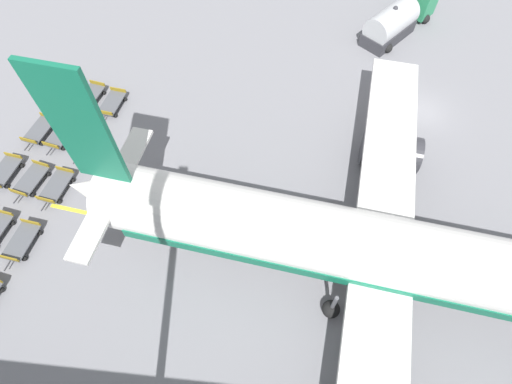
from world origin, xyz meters
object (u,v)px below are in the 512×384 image
Objects in this scene: baggage_dolly_row_mid_a_col_c at (31,180)px; baggage_dolly_row_mid_b_col_c at (57,187)px; baggage_dolly_row_mid_a_col_a at (90,96)px; fuel_tanker_secondary at (397,20)px; baggage_dolly_row_mid_b_col_a at (112,103)px; baggage_dolly_row_mid_b_col_d at (22,242)px; baggage_dolly_row_near_col_b at (40,130)px; baggage_dolly_row_near_col_c at (5,172)px; baggage_dolly_row_mid_a_col_b at (62,135)px; baggage_dolly_row_near_col_a at (69,92)px; baggage_dolly_row_mid_b_col_b at (88,143)px; airplane at (400,256)px.

baggage_dolly_row_mid_a_col_c is 1.00× the size of baggage_dolly_row_mid_b_col_c.
baggage_dolly_row_mid_a_col_a is at bearing 169.64° from baggage_dolly_row_mid_a_col_c.
baggage_dolly_row_mid_b_col_a is at bearing -63.15° from fuel_tanker_secondary.
baggage_dolly_row_mid_a_col_c is 4.96m from baggage_dolly_row_mid_b_col_d.
baggage_dolly_row_near_col_b and baggage_dolly_row_mid_a_col_c have the same top height.
fuel_tanker_secondary is 2.37× the size of baggage_dolly_row_near_col_c.
baggage_dolly_row_mid_a_col_c is at bearing -53.88° from fuel_tanker_secondary.
baggage_dolly_row_mid_a_col_b is 4.71m from baggage_dolly_row_mid_b_col_a.
baggage_dolly_row_near_col_a is 1.00× the size of baggage_dolly_row_mid_b_col_b.
baggage_dolly_row_mid_b_col_d is at bearing 15.34° from baggage_dolly_row_mid_a_col_c.
baggage_dolly_row_mid_a_col_a is 1.00× the size of baggage_dolly_row_mid_b_col_c.
baggage_dolly_row_mid_b_col_d is at bearing -10.80° from baggage_dolly_row_mid_b_col_b.
fuel_tanker_secondary reaches higher than baggage_dolly_row_mid_b_col_c.
baggage_dolly_row_mid_b_col_b is (16.41, -24.67, -0.95)m from fuel_tanker_secondary.
baggage_dolly_row_mid_a_col_b is at bearing 13.47° from baggage_dolly_row_near_col_a.
fuel_tanker_secondary is at bearing 133.48° from baggage_dolly_row_mid_b_col_d.
baggage_dolly_row_near_col_b is 1.00× the size of baggage_dolly_row_mid_a_col_c.
baggage_dolly_row_mid_b_col_c is (9.00, 0.46, 0.00)m from baggage_dolly_row_mid_a_col_a.
airplane is 11.73× the size of baggage_dolly_row_mid_a_col_a.
baggage_dolly_row_mid_b_col_a and baggage_dolly_row_mid_b_col_c have the same top height.
baggage_dolly_row_mid_b_col_d is at bearing 3.91° from baggage_dolly_row_mid_a_col_b.
baggage_dolly_row_near_col_a is 1.00× the size of baggage_dolly_row_mid_b_col_a.
baggage_dolly_row_mid_b_col_c is (4.99, 3.23, 0.00)m from baggage_dolly_row_near_col_b.
baggage_dolly_row_near_col_c is 8.97m from baggage_dolly_row_mid_a_col_a.
baggage_dolly_row_near_col_b is 5.94m from baggage_dolly_row_mid_b_col_c.
baggage_dolly_row_mid_a_col_c and baggage_dolly_row_mid_b_col_a have the same top height.
baggage_dolly_row_mid_b_col_b is 4.22m from baggage_dolly_row_mid_b_col_c.
baggage_dolly_row_near_col_b is 4.23m from baggage_dolly_row_mid_b_col_b.
baggage_dolly_row_mid_a_col_b is 1.00× the size of baggage_dolly_row_mid_b_col_d.
baggage_dolly_row_mid_b_col_a is 13.00m from baggage_dolly_row_mid_b_col_d.
baggage_dolly_row_near_col_b is at bearing 166.15° from baggage_dolly_row_near_col_c.
baggage_dolly_row_mid_b_col_b is (0.87, 4.14, 0.00)m from baggage_dolly_row_near_col_b.
baggage_dolly_row_near_col_b is 4.23m from baggage_dolly_row_near_col_c.
baggage_dolly_row_mid_b_col_a is at bearing 169.24° from baggage_dolly_row_mid_b_col_c.
baggage_dolly_row_near_col_c is 1.00× the size of baggage_dolly_row_mid_a_col_b.
baggage_dolly_row_near_col_a and baggage_dolly_row_mid_a_col_a have the same top height.
baggage_dolly_row_mid_a_col_a is 1.00× the size of baggage_dolly_row_mid_b_col_a.
airplane is 23.83m from baggage_dolly_row_mid_b_col_d.
baggage_dolly_row_mid_b_col_c is (4.70, 1.34, 0.00)m from baggage_dolly_row_mid_a_col_b.
baggage_dolly_row_mid_b_col_d is at bearing -10.25° from baggage_dolly_row_mid_b_col_a.
baggage_dolly_row_near_col_c is 9.51m from baggage_dolly_row_mid_b_col_a.
airplane is at bearing 61.47° from baggage_dolly_row_near_col_a.
fuel_tanker_secondary is at bearing 113.86° from baggage_dolly_row_mid_a_col_a.
baggage_dolly_row_near_col_a and baggage_dolly_row_mid_b_col_d have the same top height.
baggage_dolly_row_near_col_b is at bearing -109.82° from airplane.
airplane is 11.73× the size of baggage_dolly_row_mid_a_col_c.
baggage_dolly_row_near_col_b is at bearing -10.04° from baggage_dolly_row_near_col_a.
baggage_dolly_row_mid_b_col_d is (4.41, -0.72, 0.00)m from baggage_dolly_row_mid_b_col_c.
baggage_dolly_row_mid_b_col_d is at bearing -90.06° from airplane.
baggage_dolly_row_mid_b_col_b is at bearing 78.13° from baggage_dolly_row_near_col_b.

